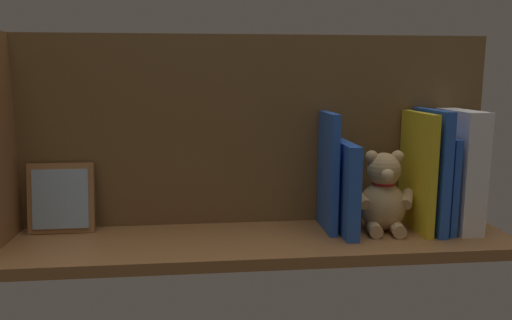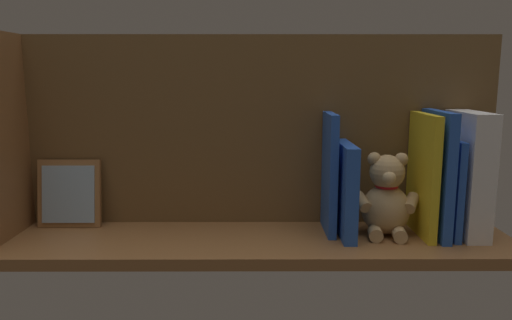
% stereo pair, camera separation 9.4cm
% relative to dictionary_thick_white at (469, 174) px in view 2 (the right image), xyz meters
% --- Properties ---
extents(ground_plane, '(1.01, 0.25, 0.02)m').
position_rel_dictionary_thick_white_xyz_m(ground_plane, '(0.42, 0.02, -0.13)').
color(ground_plane, brown).
extents(shelf_back_panel, '(1.01, 0.02, 0.40)m').
position_rel_dictionary_thick_white_xyz_m(shelf_back_panel, '(0.42, -0.09, 0.08)').
color(shelf_back_panel, brown).
rests_on(shelf_back_panel, ground_plane).
extents(shelf_side_divider, '(0.02, 0.19, 0.40)m').
position_rel_dictionary_thick_white_xyz_m(shelf_side_divider, '(0.91, 0.02, 0.08)').
color(shelf_side_divider, brown).
rests_on(shelf_side_divider, ground_plane).
extents(dictionary_thick_white, '(0.05, 0.15, 0.24)m').
position_rel_dictionary_thick_white_xyz_m(dictionary_thick_white, '(0.00, 0.00, 0.00)').
color(dictionary_thick_white, white).
rests_on(dictionary_thick_white, ground_plane).
extents(book_0, '(0.01, 0.14, 0.19)m').
position_rel_dictionary_thick_white_xyz_m(book_0, '(0.04, -0.00, -0.03)').
color(book_0, blue).
rests_on(book_0, ground_plane).
extents(book_1, '(0.02, 0.15, 0.25)m').
position_rel_dictionary_thick_white_xyz_m(book_1, '(0.06, 0.00, 0.00)').
color(book_1, blue).
rests_on(book_1, ground_plane).
extents(book_2, '(0.02, 0.15, 0.24)m').
position_rel_dictionary_thick_white_xyz_m(book_2, '(0.09, -0.00, -0.00)').
color(book_2, yellow).
rests_on(book_2, ground_plane).
extents(teddy_bear, '(0.13, 0.11, 0.17)m').
position_rel_dictionary_thick_white_xyz_m(teddy_bear, '(0.16, 0.00, -0.05)').
color(teddy_bear, tan).
rests_on(teddy_bear, ground_plane).
extents(book_3, '(0.03, 0.15, 0.18)m').
position_rel_dictionary_thick_white_xyz_m(book_3, '(0.24, 0.00, -0.03)').
color(book_3, blue).
rests_on(book_3, ground_plane).
extents(book_4, '(0.02, 0.12, 0.24)m').
position_rel_dictionary_thick_white_xyz_m(book_4, '(0.27, -0.02, -0.00)').
color(book_4, blue).
rests_on(book_4, ground_plane).
extents(picture_frame_leaning, '(0.13, 0.04, 0.14)m').
position_rel_dictionary_thick_white_xyz_m(picture_frame_leaning, '(0.81, -0.05, -0.05)').
color(picture_frame_leaning, '#9E6B3D').
rests_on(picture_frame_leaning, ground_plane).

